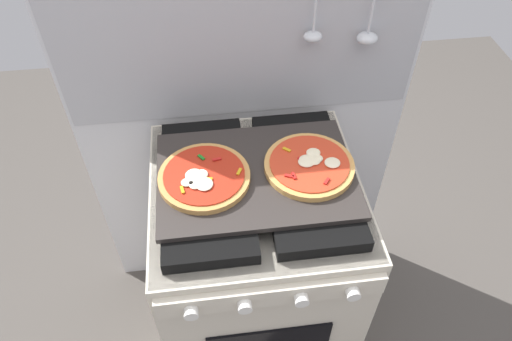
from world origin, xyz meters
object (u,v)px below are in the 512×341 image
(stove, at_px, (256,266))
(baking_tray, at_px, (256,175))
(pizza_left, at_px, (204,177))
(pizza_right, at_px, (310,166))

(stove, relative_size, baking_tray, 1.67)
(pizza_left, bearing_deg, baking_tray, 2.87)
(stove, xyz_separation_m, baking_tray, (0.00, 0.00, 0.46))
(baking_tray, xyz_separation_m, pizza_right, (0.15, -0.00, 0.02))
(stove, distance_m, pizza_left, 0.50)
(baking_tray, relative_size, pizza_left, 2.17)
(baking_tray, bearing_deg, pizza_left, -177.13)
(pizza_left, height_order, pizza_right, pizza_left)
(stove, height_order, pizza_right, pizza_right)
(pizza_right, bearing_deg, stove, 179.58)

